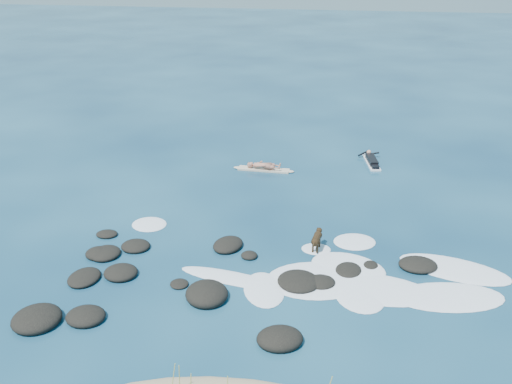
# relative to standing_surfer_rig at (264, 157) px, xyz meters

# --- Properties ---
(ground) EXTENTS (160.00, 160.00, 0.00)m
(ground) POSITION_rel_standing_surfer_rig_xyz_m (1.90, -8.69, -0.69)
(ground) COLOR #0A2642
(ground) RESTS_ON ground
(reef_rocks) EXTENTS (13.34, 7.19, 0.61)m
(reef_rocks) POSITION_rel_standing_surfer_rig_xyz_m (-0.85, -10.71, -0.59)
(reef_rocks) COLOR black
(reef_rocks) RESTS_ON ground
(breaking_foam) EXTENTS (14.61, 5.95, 0.12)m
(breaking_foam) POSITION_rel_standing_surfer_rig_xyz_m (4.42, -9.25, -0.68)
(breaking_foam) COLOR white
(breaking_foam) RESTS_ON ground
(standing_surfer_rig) EXTENTS (3.09, 0.63, 1.76)m
(standing_surfer_rig) POSITION_rel_standing_surfer_rig_xyz_m (0.00, 0.00, 0.00)
(standing_surfer_rig) COLOR beige
(standing_surfer_rig) RESTS_ON ground
(paddling_surfer_rig) EXTENTS (1.16, 2.55, 0.44)m
(paddling_surfer_rig) POSITION_rel_standing_surfer_rig_xyz_m (5.34, 1.86, -0.54)
(paddling_surfer_rig) COLOR white
(paddling_surfer_rig) RESTS_ON ground
(dog) EXTENTS (0.41, 1.21, 0.77)m
(dog) POSITION_rel_standing_surfer_rig_xyz_m (3.11, -7.57, -0.19)
(dog) COLOR black
(dog) RESTS_ON ground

